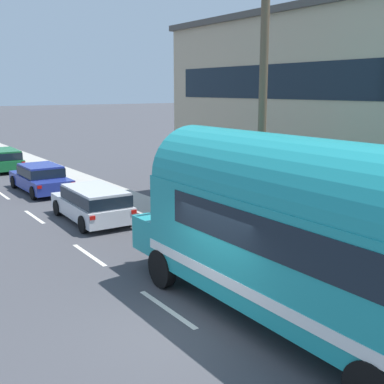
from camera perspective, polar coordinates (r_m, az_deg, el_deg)
ground_plane at (r=10.86m, az=0.35°, el=-15.68°), size 300.00×300.00×0.00m
lane_markings at (r=22.53m, az=-12.96°, el=-1.27°), size 3.61×80.00×0.01m
sidewalk_slab at (r=21.05m, az=-5.35°, el=-1.74°), size 1.89×90.00×0.15m
utility_pole at (r=14.09m, az=8.26°, el=9.34°), size 1.80×0.24×8.50m
painted_bus at (r=9.86m, az=14.74°, el=-4.53°), size 2.64×10.87×4.12m
car_lead at (r=19.11m, az=-11.52°, el=-1.13°), size 2.05×4.43×1.37m
car_second at (r=25.43m, az=-17.32°, el=1.68°), size 1.97×4.75×1.37m
car_third at (r=32.86m, az=-21.38°, el=3.69°), size 2.08×4.56×1.37m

